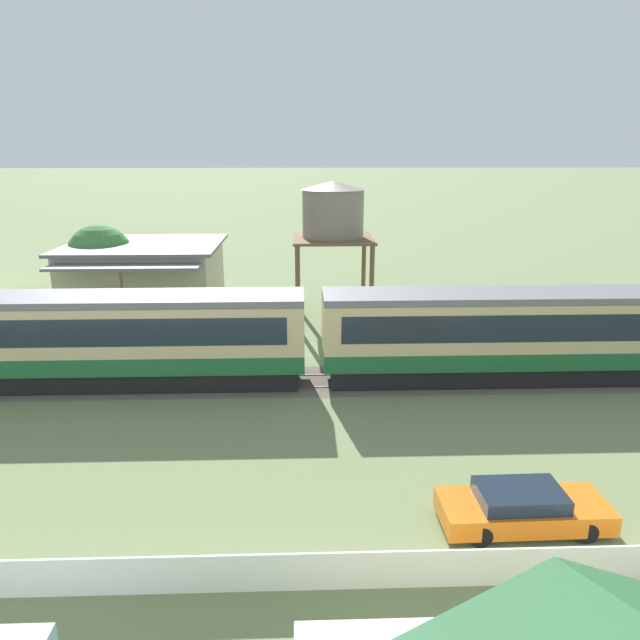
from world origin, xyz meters
The scene contains 7 objects.
ground_plane centered at (0.00, 0.00, 0.00)m, with size 600.00×600.00×0.00m, color #707F51.
passenger_train centered at (-5.50, -0.11, 2.31)m, with size 76.28×2.86×4.16m.
railway_track centered at (-1.87, -0.11, 0.01)m, with size 129.46×3.60×0.04m.
station_building centered at (-16.14, 11.41, 2.32)m, with size 9.51×9.28×4.59m.
water_tower centered at (-4.35, 9.98, 6.55)m, with size 4.81×4.81×8.46m.
parked_car_orange centered at (-0.13, -10.80, 0.58)m, with size 4.72×1.85×1.20m.
yard_tree_0 centered at (-18.92, 11.53, 3.76)m, with size 4.04×4.04×5.79m.
Camera 1 is at (-6.31, -24.43, 10.29)m, focal length 32.00 mm.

